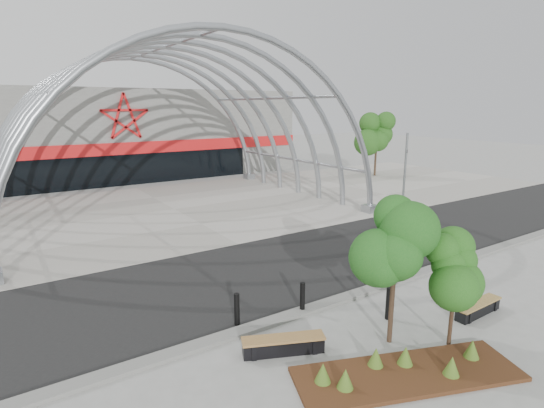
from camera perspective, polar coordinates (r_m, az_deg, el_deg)
ground at (r=15.29m, az=8.46°, el=-12.41°), size 140.00×140.00×0.00m
road at (r=17.81m, az=0.89°, el=-8.45°), size 140.00×7.00×0.02m
forecourt at (r=28.11m, az=-12.99°, el=-0.71°), size 60.00×17.00×0.04m
kerb at (r=15.10m, az=9.12°, el=-12.53°), size 60.00×0.50×0.12m
arena_building at (r=44.71m, az=-21.49°, el=8.88°), size 34.00×15.24×8.00m
vault_canopy at (r=28.11m, az=-12.99°, el=-0.71°), size 20.80×15.80×20.36m
planting_bed at (r=11.74m, az=17.37°, el=-20.59°), size 5.92×3.63×0.60m
signal_pole at (r=28.34m, az=17.45°, el=4.38°), size 0.19×0.70×4.91m
street_tree_0 at (r=11.87m, az=16.37°, el=-4.28°), size 1.90×1.90×4.32m
street_tree_1 at (r=12.52m, az=23.58°, el=-7.60°), size 1.39×1.39×3.28m
bench_0 at (r=12.06m, az=1.54°, el=-18.47°), size 2.26×1.34×0.47m
bench_1 at (r=15.46m, az=25.94°, el=-12.54°), size 2.01×0.47×0.42m
bollard_0 at (r=13.27m, az=-4.74°, el=-13.96°), size 0.17×0.17×1.04m
bollard_1 at (r=14.02m, az=4.11°, el=-12.43°), size 0.16×0.16×1.03m
bollard_2 at (r=14.06m, az=15.39°, el=-12.75°), size 0.17×0.17×1.06m
bollard_3 at (r=18.01m, az=16.18°, el=-7.16°), size 0.15×0.15×0.95m
bollard_4 at (r=16.76m, az=15.08°, el=-8.42°), size 0.17×0.17×1.07m
bg_tree_1 at (r=41.48m, az=13.94°, el=9.50°), size 2.70×2.70×5.91m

